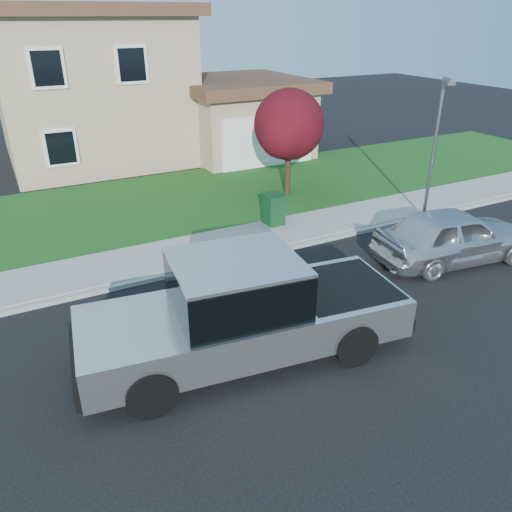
{
  "coord_description": "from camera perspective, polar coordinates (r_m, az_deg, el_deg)",
  "views": [
    {
      "loc": [
        -4.45,
        -8.77,
        6.43
      ],
      "look_at": [
        0.53,
        0.76,
        1.2
      ],
      "focal_mm": 35.0,
      "sensor_mm": 36.0,
      "label": 1
    }
  ],
  "objects": [
    {
      "name": "trash_bin",
      "position": [
        16.46,
        2.01,
        5.41
      ],
      "size": [
        0.63,
        0.72,
        1.01
      ],
      "rotation": [
        0.0,
        0.0,
        -0.01
      ],
      "color": "#0E3618",
      "rests_on": "sidewalk"
    },
    {
      "name": "sidewalk",
      "position": [
        15.27,
        -4.06,
        1.28
      ],
      "size": [
        40.0,
        2.0,
        0.15
      ],
      "primitive_type": "cube",
      "color": "gray",
      "rests_on": "ground"
    },
    {
      "name": "house",
      "position": [
        26.01,
        -15.3,
        17.88
      ],
      "size": [
        14.0,
        11.3,
        6.85
      ],
      "color": "tan",
      "rests_on": "ground"
    },
    {
      "name": "woman",
      "position": [
        12.15,
        -0.39,
        -1.74
      ],
      "size": [
        0.63,
        0.51,
        1.66
      ],
      "rotation": [
        0.0,
        0.0,
        3.44
      ],
      "color": "tan",
      "rests_on": "ground"
    },
    {
      "name": "pickup_truck",
      "position": [
        10.1,
        -1.43,
        -6.39
      ],
      "size": [
        6.97,
        3.08,
        2.22
      ],
      "rotation": [
        0.0,
        0.0,
        -0.12
      ],
      "color": "black",
      "rests_on": "ground"
    },
    {
      "name": "sedan",
      "position": [
        15.17,
        21.7,
        2.19
      ],
      "size": [
        4.86,
        2.49,
        1.58
      ],
      "primitive_type": "imported",
      "rotation": [
        0.0,
        0.0,
        1.43
      ],
      "color": "silver",
      "rests_on": "ground"
    },
    {
      "name": "ornamental_tree",
      "position": [
        19.1,
        3.88,
        14.41
      ],
      "size": [
        2.89,
        2.6,
        3.96
      ],
      "color": "black",
      "rests_on": "lawn"
    },
    {
      "name": "lawn",
      "position": [
        19.2,
        -9.54,
        6.17
      ],
      "size": [
        40.0,
        7.0,
        0.1
      ],
      "primitive_type": "cube",
      "color": "#124115",
      "rests_on": "ground"
    },
    {
      "name": "street_lamp",
      "position": [
        17.37,
        19.82,
        12.0
      ],
      "size": [
        0.39,
        0.61,
        4.71
      ],
      "rotation": [
        0.0,
        0.0,
        -0.42
      ],
      "color": "slate",
      "rests_on": "ground"
    },
    {
      "name": "ground",
      "position": [
        11.75,
        -0.57,
        -7.24
      ],
      "size": [
        80.0,
        80.0,
        0.0
      ],
      "primitive_type": "plane",
      "color": "black",
      "rests_on": "ground"
    },
    {
      "name": "curb",
      "position": [
        14.37,
        -2.28,
        -0.4
      ],
      "size": [
        40.0,
        0.2,
        0.12
      ],
      "primitive_type": "cube",
      "color": "gray",
      "rests_on": "ground"
    }
  ]
}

